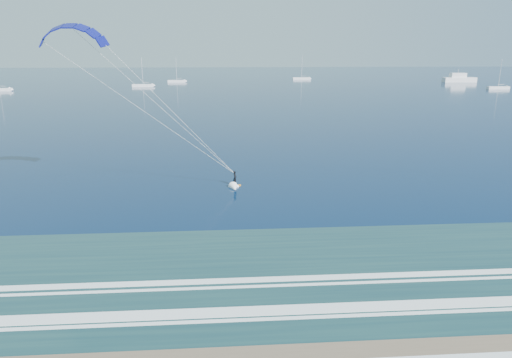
{
  "coord_description": "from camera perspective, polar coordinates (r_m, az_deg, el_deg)",
  "views": [
    {
      "loc": [
        -3.71,
        -19.42,
        15.58
      ],
      "look_at": [
        -0.43,
        26.56,
        2.62
      ],
      "focal_mm": 32.0,
      "sensor_mm": 36.0,
      "label": 1
    }
  ],
  "objects": [
    {
      "name": "motor_yacht",
      "position": [
        263.67,
        24.03,
        11.39
      ],
      "size": [
        16.84,
        4.49,
        6.72
      ],
      "color": "white",
      "rests_on": "ground"
    },
    {
      "name": "kitesurfer_rig",
      "position": [
        50.6,
        -11.97,
        8.87
      ],
      "size": [
        21.23,
        7.2,
        19.28
      ],
      "color": "orange",
      "rests_on": "ground"
    },
    {
      "name": "sailboat_0",
      "position": [
        213.71,
        -29.39,
        9.73
      ],
      "size": [
        9.37,
        2.4,
        12.66
      ],
      "color": "white",
      "rests_on": "ground"
    },
    {
      "name": "sailboat_4",
      "position": [
        221.64,
        28.01,
        10.05
      ],
      "size": [
        9.13,
        2.4,
        12.31
      ],
      "color": "white",
      "rests_on": "ground"
    },
    {
      "name": "sailboat_3",
      "position": [
        265.79,
        5.72,
        12.42
      ],
      "size": [
        9.99,
        2.4,
        13.41
      ],
      "color": "white",
      "rests_on": "ground"
    },
    {
      "name": "sailboat_2",
      "position": [
        243.58,
        -9.87,
        11.97
      ],
      "size": [
        9.16,
        2.4,
        12.29
      ],
      "color": "white",
      "rests_on": "ground"
    },
    {
      "name": "sailboat_1",
      "position": [
        216.06,
        -13.93,
        11.3
      ],
      "size": [
        9.5,
        2.4,
        12.94
      ],
      "color": "white",
      "rests_on": "ground"
    }
  ]
}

